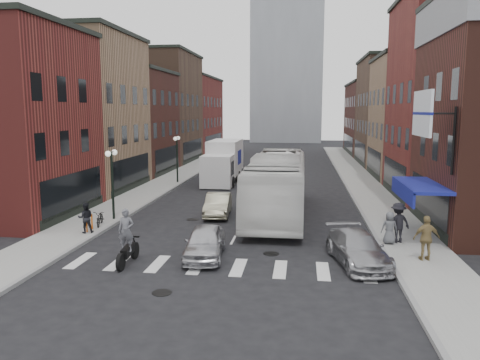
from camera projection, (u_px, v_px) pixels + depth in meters
name	position (u px, v px, depth m)	size (l,w,h in m)	color
ground	(230.00, 246.00, 22.07)	(160.00, 160.00, 0.00)	black
sidewalk_left	(177.00, 176.00, 44.73)	(3.00, 74.00, 0.15)	gray
sidewalk_right	(359.00, 180.00, 42.53)	(3.00, 74.00, 0.15)	gray
curb_left	(193.00, 177.00, 44.55)	(0.20, 74.00, 0.16)	gray
curb_right	(342.00, 180.00, 42.73)	(0.20, 74.00, 0.16)	gray
crosswalk_stripes	(219.00, 267.00, 19.13)	(12.00, 2.20, 0.01)	silver
bldg_left_mid_a	(69.00, 113.00, 36.83)	(10.30, 10.20, 12.30)	#A07A58
bldg_left_mid_b	(119.00, 122.00, 46.79)	(10.30, 10.20, 10.30)	#452018
bldg_left_far_a	(153.00, 108.00, 57.35)	(10.30, 12.20, 13.30)	#4C3326
bldg_left_far_b	(182.00, 115.00, 71.22)	(10.30, 16.20, 11.30)	maroon
bldg_right_mid_a	(471.00, 99.00, 32.80)	(10.30, 10.20, 14.30)	maroon
bldg_right_mid_b	(431.00, 118.00, 42.82)	(10.30, 10.20, 11.30)	#A07A58
bldg_right_far_a	(406.00, 112.00, 53.53)	(10.30, 12.20, 12.30)	#4C3326
bldg_right_far_b	(384.00, 119.00, 67.41)	(10.30, 16.20, 10.30)	#452018
awning_blue	(417.00, 186.00, 22.98)	(1.80, 5.00, 0.78)	navy
billboard_sign	(424.00, 115.00, 20.54)	(1.52, 3.00, 3.70)	black
distant_tower	(288.00, 17.00, 94.85)	(14.00, 14.00, 50.00)	#9399A0
streetlamp_near	(112.00, 171.00, 26.52)	(0.32, 1.22, 4.11)	black
streetlamp_far	(177.00, 150.00, 40.25)	(0.32, 1.22, 4.11)	black
bike_rack	(89.00, 223.00, 24.25)	(0.08, 0.68, 0.80)	#D8590C
box_truck	(223.00, 162.00, 41.10)	(2.67, 8.43, 3.67)	silver
motorcycle_rider	(127.00, 239.00, 19.20)	(0.69, 2.32, 2.36)	black
transit_bus	(278.00, 185.00, 28.30)	(3.15, 13.48, 3.75)	silver
sedan_left_near	(205.00, 242.00, 20.26)	(1.62, 4.01, 1.37)	silver
sedan_left_far	(218.00, 205.00, 28.33)	(1.41, 4.04, 1.33)	#B9B496
curb_car	(358.00, 249.00, 19.37)	(1.84, 4.52, 1.31)	#A4A4A9
parked_bicycle	(100.00, 218.00, 25.30)	(0.55, 1.58, 0.83)	black
ped_left_solo	(86.00, 218.00, 23.74)	(0.76, 0.44, 1.57)	black
ped_right_a	(398.00, 223.00, 21.98)	(1.23, 0.61, 1.91)	black
ped_right_b	(426.00, 238.00, 19.37)	(1.11, 0.55, 1.89)	olive
ped_right_c	(390.00, 228.00, 21.79)	(0.75, 0.48, 1.53)	#575A5F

